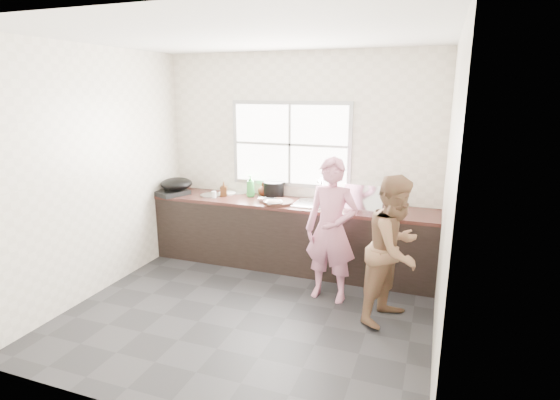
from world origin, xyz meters
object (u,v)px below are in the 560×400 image
(woman, at_px, (331,235))
(burner, at_px, (170,192))
(bottle_green, at_px, (250,186))
(dish_rack, at_px, (366,196))
(bowl_crabs, at_px, (337,202))
(bottle_brown_tall, at_px, (224,189))
(person_side, at_px, (395,250))
(black_pot, at_px, (274,189))
(plate_food, at_px, (227,193))
(pot_lid_right, at_px, (239,193))
(bottle_brown_short, at_px, (263,189))
(glass_jar, at_px, (214,194))
(wok, at_px, (177,184))
(pot_lid_left, at_px, (211,195))
(bowl_mince, at_px, (274,203))
(cutting_board, at_px, (278,202))
(bowl_held, at_px, (325,205))

(woman, distance_m, burner, 2.41)
(bottle_green, height_order, dish_rack, dish_rack)
(bowl_crabs, relative_size, bottle_brown_tall, 1.07)
(person_side, height_order, black_pot, person_side)
(black_pot, relative_size, plate_food, 1.17)
(bottle_brown_tall, xyz_separation_m, pot_lid_right, (0.12, 0.22, -0.08))
(bottle_brown_short, bearing_deg, bowl_crabs, -7.12)
(person_side, distance_m, glass_jar, 2.53)
(dish_rack, height_order, pot_lid_right, dish_rack)
(wok, bearing_deg, pot_lid_left, 7.76)
(woman, xyz_separation_m, burner, (-2.35, 0.52, 0.16))
(bowl_mince, bearing_deg, bottle_green, 144.93)
(bottle_green, relative_size, glass_jar, 3.30)
(cutting_board, xyz_separation_m, wok, (-1.48, 0.03, 0.12))
(woman, relative_size, pot_lid_left, 5.25)
(cutting_board, xyz_separation_m, plate_food, (-0.84, 0.27, -0.01))
(person_side, distance_m, bowl_mince, 1.69)
(bottle_brown_tall, distance_m, burner, 0.74)
(bowl_mince, bearing_deg, bowl_held, 9.72)
(woman, relative_size, bottle_brown_short, 9.00)
(bottle_brown_tall, distance_m, bottle_brown_short, 0.52)
(plate_food, height_order, bottle_green, bottle_green)
(plate_food, distance_m, pot_lid_left, 0.23)
(bowl_mince, relative_size, burner, 0.54)
(bottle_brown_short, bearing_deg, glass_jar, -147.36)
(bowl_mince, relative_size, pot_lid_right, 0.92)
(glass_jar, relative_size, wok, 0.21)
(bottle_green, relative_size, dish_rack, 0.67)
(bowl_mince, bearing_deg, cutting_board, 75.63)
(bowl_held, bearing_deg, bowl_mince, -170.28)
(black_pot, height_order, dish_rack, dish_rack)
(plate_food, relative_size, burner, 0.58)
(wok, height_order, pot_lid_right, wok)
(bowl_mince, bearing_deg, plate_food, 156.52)
(cutting_board, bearing_deg, bowl_held, 1.47)
(plate_food, distance_m, pot_lid_right, 0.16)
(woman, relative_size, bowl_mince, 6.81)
(person_side, distance_m, plate_food, 2.57)
(bowl_mince, xyz_separation_m, dish_rack, (1.09, 0.17, 0.14))
(bottle_green, relative_size, bottle_brown_short, 1.80)
(black_pot, height_order, glass_jar, black_pot)
(woman, distance_m, bowl_held, 0.65)
(glass_jar, bearing_deg, bottle_green, 28.49)
(wok, bearing_deg, pot_lid_right, 22.69)
(bowl_mince, xyz_separation_m, burner, (-1.51, 0.05, 0.00))
(bottle_brown_tall, xyz_separation_m, dish_rack, (1.88, -0.05, 0.08))
(bowl_held, height_order, burner, bowl_held)
(bowl_mince, height_order, bowl_crabs, bowl_crabs)
(wok, bearing_deg, dish_rack, 1.29)
(person_side, xyz_separation_m, bowl_held, (-0.91, 0.82, 0.16))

